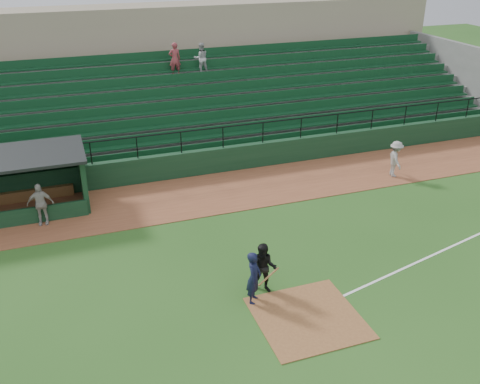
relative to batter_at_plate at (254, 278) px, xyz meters
name	(u,v)px	position (x,y,z in m)	size (l,w,h in m)	color
ground	(294,298)	(1.22, -0.29, -0.87)	(90.00, 90.00, 0.00)	#26511A
warning_track	(217,192)	(1.22, 7.71, -0.86)	(40.00, 4.00, 0.03)	brown
home_plate_dirt	(308,318)	(1.22, -1.29, -0.86)	(3.00, 3.00, 0.03)	brown
foul_line	(475,236)	(9.22, 0.91, -0.87)	(18.00, 0.09, 0.01)	white
stadium_structure	(171,93)	(1.22, 16.17, 1.43)	(38.00, 13.08, 6.40)	#10311A
batter_at_plate	(254,278)	(0.00, 0.00, 0.00)	(1.14, 0.76, 1.74)	black
umpire	(264,269)	(0.48, 0.38, -0.02)	(0.83, 0.64, 1.70)	black
runner	(395,159)	(9.52, 6.65, 0.01)	(1.10, 0.63, 1.70)	gray
dugout_player_a	(40,204)	(-6.01, 7.28, 0.01)	(1.00, 0.41, 1.70)	#A6A19B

